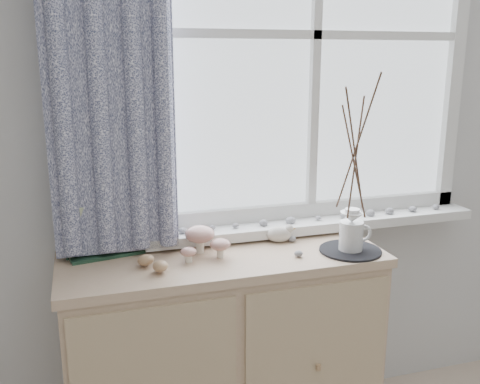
% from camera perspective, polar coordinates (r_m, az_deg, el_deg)
% --- Properties ---
extents(sideboard, '(1.20, 0.45, 0.85)m').
position_cam_1_polar(sideboard, '(2.18, -1.67, -17.22)').
color(sideboard, tan).
rests_on(sideboard, ground).
extents(botanical_book, '(0.33, 0.18, 0.22)m').
position_cam_1_polar(botanical_book, '(1.99, -14.15, -3.96)').
color(botanical_book, '#1E3E2B').
rests_on(botanical_book, sideboard).
extents(toadstool_cluster, '(0.19, 0.17, 0.10)m').
position_cam_1_polar(toadstool_cluster, '(1.99, -3.95, -5.03)').
color(toadstool_cluster, white).
rests_on(toadstool_cluster, sideboard).
extents(wooden_eggs, '(0.09, 0.11, 0.06)m').
position_cam_1_polar(wooden_eggs, '(1.88, -9.27, -7.49)').
color(wooden_eggs, tan).
rests_on(wooden_eggs, sideboard).
extents(songbird_figurine, '(0.14, 0.09, 0.07)m').
position_cam_1_polar(songbird_figurine, '(2.13, 4.18, -4.43)').
color(songbird_figurine, beige).
rests_on(songbird_figurine, sideboard).
extents(crocheted_doily, '(0.23, 0.23, 0.01)m').
position_cam_1_polar(crocheted_doily, '(2.08, 11.68, -6.12)').
color(crocheted_doily, black).
rests_on(crocheted_doily, sideboard).
extents(twig_pitcher, '(0.28, 0.28, 0.68)m').
position_cam_1_polar(twig_pitcher, '(1.98, 12.24, 4.39)').
color(twig_pitcher, silver).
rests_on(twig_pitcher, crocheted_doily).
extents(sideboard_pebbles, '(0.25, 0.19, 0.02)m').
position_cam_1_polar(sideboard_pebbles, '(2.07, 7.82, -5.75)').
color(sideboard_pebbles, gray).
rests_on(sideboard_pebbles, sideboard).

